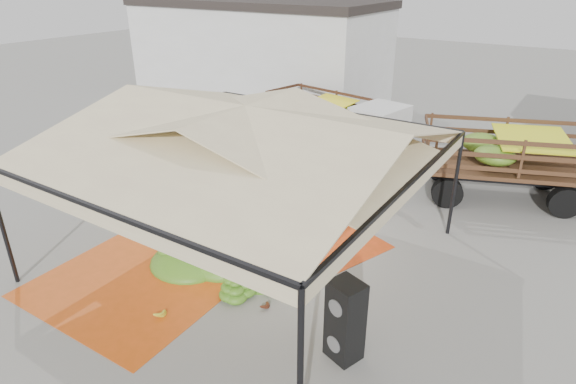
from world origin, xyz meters
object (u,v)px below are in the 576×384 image
Objects in this scene: vendor at (393,183)px; banana_heap at (223,233)px; truck_left at (339,117)px; speaker_stack at (345,321)px; truck_right at (552,157)px.

banana_heap is at bearing 79.89° from vendor.
vendor is at bearing -34.68° from truck_left.
banana_heap is at bearing 178.35° from speaker_stack.
speaker_stack is at bearing -124.41° from truck_right.
speaker_stack reaches higher than banana_heap.
banana_heap is 3.07× the size of vendor.
banana_heap is 9.27m from truck_left.
truck_right is at bearing -123.13° from vendor.
truck_left is (-1.39, 9.14, 0.74)m from banana_heap.
vendor is 0.26× the size of truck_left.
truck_left is at bearing -27.28° from vendor.
speaker_stack is at bearing 123.08° from vendor.
truck_right is (8.02, -1.10, 0.21)m from truck_left.
speaker_stack is at bearing -50.61° from truck_left.
banana_heap is 3.06× the size of speaker_stack.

